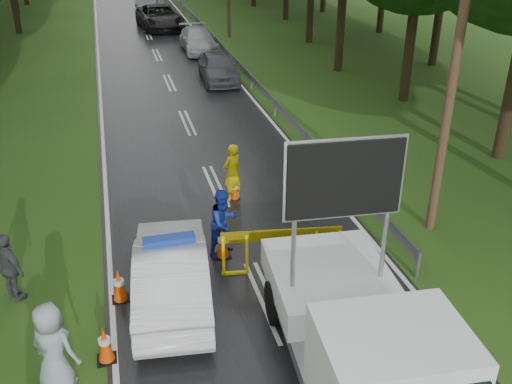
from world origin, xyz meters
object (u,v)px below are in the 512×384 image
object	(u,v)px
work_truck	(360,336)
queue_car_fourth	(147,0)
police_sedan	(172,272)
barrier	(282,240)
queue_car_first	(218,67)
officer	(232,172)
queue_car_third	(159,17)
queue_car_second	(198,40)
civilian	(224,223)

from	to	relation	value
work_truck	queue_car_fourth	size ratio (longest dim) A/B	1.14
police_sedan	barrier	size ratio (longest dim) A/B	1.62
police_sedan	queue_car_first	world-z (taller)	police_sedan
barrier	officer	world-z (taller)	officer
work_truck	queue_car_third	bearing A→B (deg)	94.25
officer	queue_car_second	world-z (taller)	officer
police_sedan	queue_car_first	bearing A→B (deg)	-98.58
civilian	officer	bearing A→B (deg)	39.92
barrier	civilian	size ratio (longest dim) A/B	1.60
police_sedan	civilian	distance (m)	2.17
officer	civilian	distance (m)	2.96
officer	queue_car_fourth	distance (m)	35.79
police_sedan	queue_car_third	world-z (taller)	queue_car_third
work_truck	queue_car_first	size ratio (longest dim) A/B	1.30
work_truck	civilian	bearing A→B (deg)	110.16
work_truck	queue_car_fourth	xyz separation A→B (m)	(0.01, 43.60, -0.36)
queue_car_second	queue_car_first	bearing A→B (deg)	-90.99
work_truck	queue_car_third	xyz separation A→B (m)	(0.15, 34.82, -0.34)
work_truck	barrier	size ratio (longest dim) A/B	1.96
work_truck	queue_car_first	distance (m)	20.58
officer	civilian	size ratio (longest dim) A/B	1.00
police_sedan	work_truck	xyz separation A→B (m)	(2.90, -3.41, 0.43)
civilian	barrier	bearing A→B (deg)	-79.22
queue_car_second	officer	bearing A→B (deg)	-96.47
queue_car_second	barrier	bearing A→B (deg)	-94.65
work_truck	queue_car_first	xyz separation A→B (m)	(1.54, 20.52, -0.44)
civilian	queue_car_fourth	world-z (taller)	civilian
work_truck	queue_car_third	world-z (taller)	work_truck
queue_car_second	queue_car_fourth	distance (m)	16.43
officer	queue_car_first	size ratio (longest dim) A/B	0.42
work_truck	queue_car_second	world-z (taller)	work_truck
queue_car_first	queue_car_third	size ratio (longest dim) A/B	0.72
police_sedan	civilian	xyz separation A→B (m)	(1.50, 1.57, 0.15)
civilian	queue_car_first	xyz separation A→B (m)	(2.93, 15.54, -0.16)
barrier	queue_car_fourth	world-z (taller)	queue_car_fourth
work_truck	queue_car_second	xyz separation A→B (m)	(1.66, 27.26, -0.48)
officer	work_truck	bearing A→B (deg)	64.71
officer	queue_car_second	bearing A→B (deg)	-125.87
police_sedan	queue_car_first	size ratio (longest dim) A/B	1.08
barrier	queue_car_fourth	xyz separation A→B (m)	(0.27, 39.78, -0.09)
police_sedan	queue_car_second	distance (m)	24.27
officer	queue_car_third	xyz separation A→B (m)	(0.70, 27.00, -0.06)
officer	queue_car_fourth	xyz separation A→B (m)	(0.56, 35.78, -0.09)
police_sedan	queue_car_fourth	size ratio (longest dim) A/B	0.95
civilian	queue_car_third	bearing A→B (deg)	53.42
barrier	queue_car_first	distance (m)	16.80
police_sedan	work_truck	size ratio (longest dim) A/B	0.83
queue_car_third	civilian	bearing A→B (deg)	-97.15
officer	queue_car_second	xyz separation A→B (m)	(2.21, 19.44, -0.21)
barrier	queue_car_third	size ratio (longest dim) A/B	0.48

